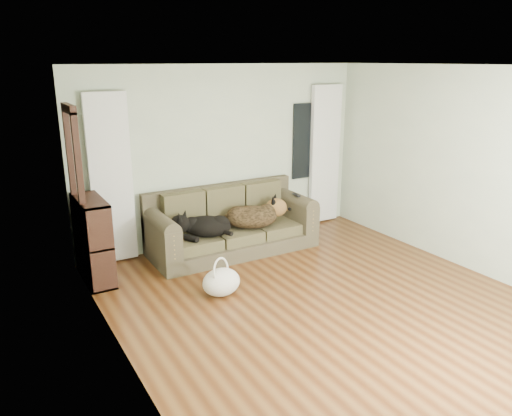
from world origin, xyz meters
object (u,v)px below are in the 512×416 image
dog_shepherd (254,217)px  bookshelf (93,242)px  sofa (233,221)px  dog_black_lab (204,227)px  tote_bag (221,283)px

dog_shepherd → bookshelf: 2.24m
sofa → dog_shepherd: 0.31m
dog_shepherd → bookshelf: (-2.23, 0.09, 0.01)m
sofa → dog_black_lab: sofa is taller
sofa → tote_bag: size_ratio=5.19×
dog_shepherd → tote_bag: size_ratio=1.71×
dog_shepherd → bookshelf: bearing=20.8°
dog_black_lab → dog_shepherd: (0.78, 0.00, 0.01)m
dog_shepherd → bookshelf: bookshelf is taller
tote_bag → dog_black_lab: bearing=75.2°
dog_black_lab → dog_shepherd: bearing=36.6°
sofa → tote_bag: sofa is taller
dog_black_lab → tote_bag: (-0.29, -1.09, -0.32)m
tote_bag → bookshelf: 1.69m
dog_black_lab → tote_bag: bearing=-68.5°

